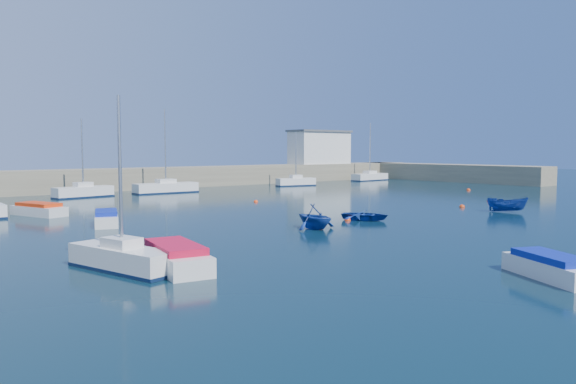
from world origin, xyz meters
TOP-DOWN VIEW (x-y plane):
  - ground at (0.00, 0.00)m, footprint 220.00×220.00m
  - back_wall at (0.00, 46.00)m, footprint 96.00×4.50m
  - right_arm at (44.00, 32.00)m, footprint 4.50×32.00m
  - harbor_office at (30.00, 46.00)m, footprint 10.00×4.00m
  - sailboat_1 at (-21.25, 2.32)m, footprint 2.72×5.56m
  - sailboat_5 at (-10.17, 38.16)m, footprint 6.22×2.56m
  - sailboat_6 at (-0.89, 38.08)m, footprint 7.29×2.26m
  - sailboat_7 at (18.40, 38.09)m, footprint 5.58×2.66m
  - sailboat_8 at (35.73, 40.49)m, footprint 6.96×2.30m
  - motorboat_0 at (-19.42, 1.20)m, footprint 2.57×5.11m
  - motorboat_1 at (-16.46, 16.11)m, footprint 2.75×4.24m
  - motorboat_2 at (-18.30, 24.54)m, footprint 3.10×5.00m
  - motorboat_3 at (-9.11, -9.53)m, footprint 3.09×4.36m
  - dinghy_center at (-1.53, 7.12)m, footprint 3.60×3.97m
  - dinghy_left at (-7.15, 6.15)m, footprint 2.59×3.00m
  - dinghy_right at (10.90, 3.46)m, footprint 2.49×3.21m
  - buoy_0 at (-2.48, 7.86)m, footprint 0.44×0.44m
  - buoy_1 at (11.35, 7.81)m, footprint 0.50×0.50m
  - buoy_2 at (17.87, 9.14)m, footprint 0.46×0.46m
  - buoy_3 at (0.53, 22.82)m, footprint 0.42×0.42m
  - buoy_4 at (29.09, 18.59)m, footprint 0.48×0.48m

SIDE VIEW (x-z plane):
  - ground at x=0.00m, z-range 0.00..0.00m
  - buoy_0 at x=-2.48m, z-range -0.22..0.22m
  - buoy_1 at x=11.35m, z-range -0.25..0.25m
  - buoy_2 at x=17.87m, z-range -0.23..0.23m
  - buoy_3 at x=0.53m, z-range -0.21..0.21m
  - buoy_4 at x=29.09m, z-range -0.24..0.24m
  - dinghy_center at x=-1.53m, z-range 0.00..0.67m
  - motorboat_3 at x=-9.11m, z-range -0.03..0.94m
  - motorboat_2 at x=-18.30m, z-range -0.03..0.94m
  - motorboat_1 at x=-16.46m, z-range -0.03..0.95m
  - motorboat_0 at x=-19.42m, z-range -0.03..1.06m
  - sailboat_1 at x=-21.25m, z-range -3.02..4.11m
  - sailboat_7 at x=18.40m, z-range -3.03..4.20m
  - dinghy_right at x=10.90m, z-range 0.00..1.17m
  - sailboat_8 at x=35.73m, z-range -3.89..5.10m
  - sailboat_5 at x=-10.17m, z-range -3.41..4.65m
  - sailboat_6 at x=-0.89m, z-range -4.10..5.35m
  - dinghy_left at x=-7.15m, z-range 0.00..1.57m
  - back_wall at x=0.00m, z-range 0.00..2.60m
  - right_arm at x=44.00m, z-range 0.00..2.60m
  - harbor_office at x=30.00m, z-range 2.60..7.60m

